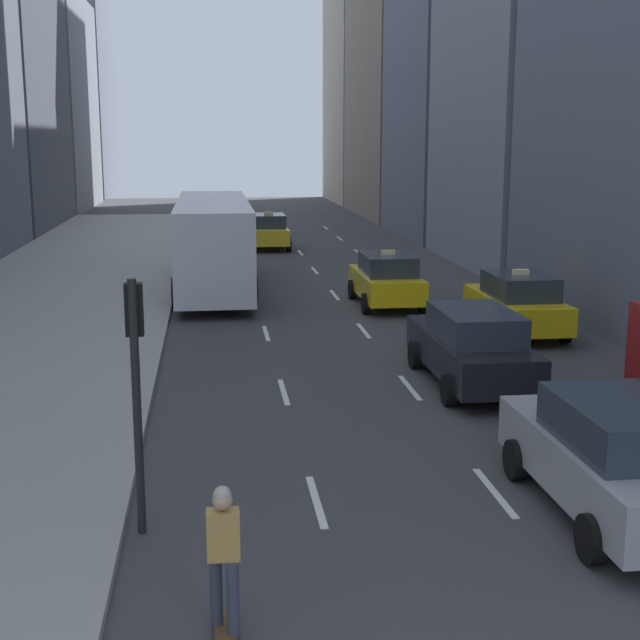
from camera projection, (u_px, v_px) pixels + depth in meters
name	position (u px, v px, depth m)	size (l,w,h in m)	color
sidewalk_left	(60.00, 294.00, 31.17)	(8.00, 66.00, 0.15)	#9E9E99
lane_markings	(348.00, 311.00, 28.45)	(5.72, 56.00, 0.01)	white
taxi_lead	(386.00, 279.00, 29.19)	(2.02, 4.40, 1.87)	yellow
taxi_second	(517.00, 303.00, 24.98)	(2.02, 4.40, 1.87)	yellow
taxi_third	(269.00, 231.00, 44.56)	(2.02, 4.40, 1.87)	yellow
sedan_black_near	(472.00, 346.00, 19.75)	(2.02, 4.97, 1.76)	black
sedan_silver_behind	(613.00, 457.00, 12.85)	(2.02, 4.71, 1.78)	#9EA0A5
city_bus	(213.00, 241.00, 32.12)	(2.80, 11.61, 3.25)	silver
skateboarder	(224.00, 554.00, 9.72)	(0.36, 0.80, 1.75)	brown
traffic_light_pole	(136.00, 364.00, 12.06)	(0.24, 0.42, 3.60)	black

